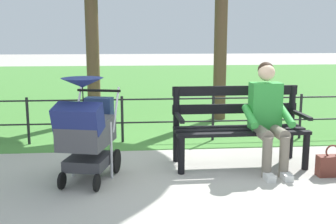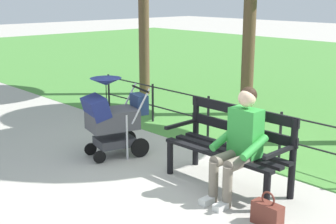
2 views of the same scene
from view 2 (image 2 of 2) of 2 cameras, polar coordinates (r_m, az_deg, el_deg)
name	(u,v)px [view 2 (image 2 of 2)]	position (r m, az deg, el deg)	size (l,w,h in m)	color
ground_plane	(181,169)	(6.30, 1.55, -6.96)	(60.00, 60.00, 0.00)	#ADA89E
park_bench	(231,143)	(5.72, 7.78, -3.77)	(1.61, 0.62, 0.96)	black
person_on_bench	(239,140)	(5.33, 8.72, -3.45)	(0.54, 0.74, 1.28)	slate
stroller	(112,116)	(6.65, -6.88, -0.53)	(0.69, 0.97, 1.15)	black
handbag	(267,214)	(4.92, 12.05, -12.07)	(0.32, 0.14, 0.37)	brown
park_fence	(242,122)	(7.07, 9.02, -1.18)	(6.89, 0.04, 0.70)	black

